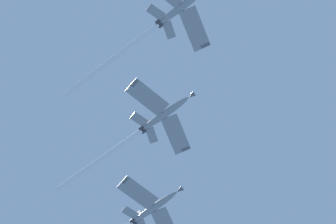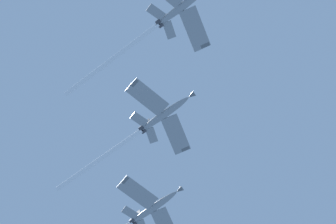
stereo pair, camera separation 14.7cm
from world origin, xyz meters
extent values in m
ellipsoid|color=gray|center=(-1.08, -28.06, 135.76)|extent=(11.98, 5.08, 3.62)
cube|color=gray|center=(-1.91, -33.35, 135.51)|extent=(4.06, 9.18, 0.88)
cube|color=#595E60|center=(-2.81, -37.36, 135.57)|extent=(1.83, 0.80, 0.46)
cube|color=gray|center=(2.94, -31.68, 134.81)|extent=(1.85, 3.63, 0.50)
cube|color=gray|center=(4.28, -27.32, 134.81)|extent=(3.54, 3.98, 0.50)
cube|color=#595E60|center=(3.68, -29.52, 136.22)|extent=(2.81, 1.02, 3.21)
cylinder|color=#38383D|center=(4.21, -30.16, 134.56)|extent=(1.32, 1.10, 0.98)
cylinder|color=#38383D|center=(4.48, -29.30, 134.56)|extent=(1.32, 1.10, 0.98)
cylinder|color=white|center=(15.49, -33.17, 132.29)|extent=(22.36, 7.71, 5.38)
ellipsoid|color=gray|center=(9.45, -48.65, 133.50)|extent=(12.03, 4.85, 3.39)
cone|color=#595E60|center=(3.10, -46.83, 134.64)|extent=(2.04, 1.64, 1.46)
ellipsoid|color=black|center=(7.56, -48.11, 134.45)|extent=(3.08, 1.76, 1.37)
cube|color=gray|center=(8.74, -53.95, 133.26)|extent=(3.88, 9.12, 0.81)
cube|color=#595E60|center=(7.91, -57.98, 133.33)|extent=(1.82, 0.76, 0.43)
cube|color=gray|center=(11.65, -43.76, 133.26)|extent=(7.59, 9.59, 0.81)
cube|color=#595E60|center=(13.08, -39.91, 133.33)|extent=(1.90, 1.50, 0.43)
cube|color=gray|center=(13.56, -52.19, 132.64)|extent=(1.93, 3.66, 0.47)
cube|color=gray|center=(14.81, -47.81, 132.64)|extent=(3.50, 3.99, 0.47)
cube|color=#595E60|center=(14.23, -50.01, 134.06)|extent=(2.78, 0.95, 3.17)
cylinder|color=#38383D|center=(14.80, -50.64, 132.41)|extent=(1.30, 1.08, 0.96)
cylinder|color=#38383D|center=(15.05, -49.78, 132.41)|extent=(1.30, 1.08, 0.96)
cylinder|color=white|center=(25.62, -53.26, 130.48)|extent=(21.46, 7.03, 4.80)
ellipsoid|color=gray|center=(18.49, -68.68, 130.92)|extent=(12.02, 4.91, 3.37)
cone|color=#595E60|center=(12.15, -66.83, 132.05)|extent=(2.04, 1.65, 1.45)
ellipsoid|color=black|center=(16.60, -68.13, 131.87)|extent=(3.08, 1.77, 1.36)
cube|color=gray|center=(20.71, -63.81, 130.69)|extent=(7.63, 9.58, 0.80)
cube|color=#595E60|center=(22.16, -59.96, 130.76)|extent=(1.90, 1.51, 0.42)
cube|color=gray|center=(23.86, -67.87, 130.08)|extent=(3.51, 3.99, 0.46)
cube|color=#595E60|center=(23.26, -70.07, 131.49)|extent=(2.78, 0.97, 3.16)
cylinder|color=#38383D|center=(23.83, -70.71, 129.84)|extent=(1.30, 1.08, 0.96)
cylinder|color=#38383D|center=(24.09, -69.84, 129.84)|extent=(1.30, 1.08, 0.96)
camera|label=1|loc=(-13.02, 17.34, 1.91)|focal=76.39mm
camera|label=2|loc=(-12.89, 17.39, 1.91)|focal=76.39mm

